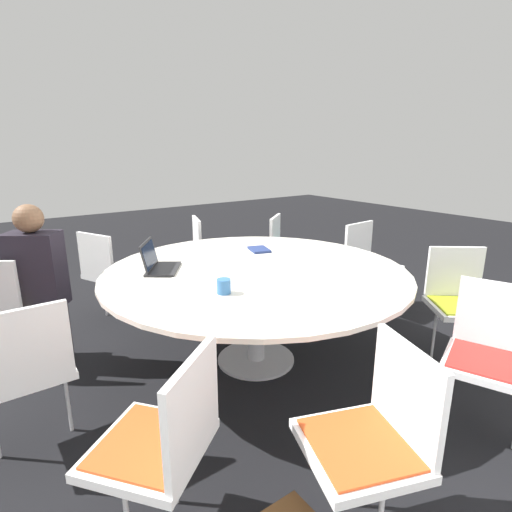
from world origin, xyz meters
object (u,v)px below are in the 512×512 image
chair_2 (164,436)px  chair_8 (209,249)px  chair_7 (286,248)px  person_0 (38,273)px  chair_3 (375,430)px  spiral_notebook (259,249)px  chair_1 (25,364)px  coffee_cup (224,286)px  chair_5 (459,296)px  chair_9 (109,268)px  chair_0 (2,302)px  laptop (157,263)px  chair_6 (368,259)px  chair_4 (491,348)px

chair_2 → chair_8: size_ratio=1.00×
chair_7 → person_0: person_0 is taller
chair_3 → spiral_notebook: (-0.80, -1.88, 0.22)m
chair_1 → chair_7: same height
coffee_cup → chair_8: bearing=-116.4°
chair_5 → chair_9: same height
chair_0 → chair_2: (-0.40, 1.96, 0.00)m
coffee_cup → chair_0: bearing=-48.7°
chair_2 → coffee_cup: chair_2 is taller
chair_2 → laptop: bearing=29.8°
laptop → chair_5: bearing=-90.7°
chair_1 → chair_6: (-3.04, -0.28, 0.00)m
chair_4 → chair_9: (1.29, -2.77, 0.00)m
chair_8 → laptop: (1.01, 1.07, 0.27)m
person_0 → coffee_cup: 1.47m
chair_5 → coffee_cup: chair_5 is taller
chair_1 → chair_8: 2.49m
chair_0 → chair_2: 2.00m
chair_8 → person_0: (1.73, 0.57, 0.19)m
chair_6 → chair_5: bearing=71.4°
chair_6 → chair_7: bearing=-70.2°
chair_4 → coffee_cup: size_ratio=9.62×
chair_1 → person_0: bearing=76.7°
chair_0 → person_0: bearing=19.1°
person_0 → chair_9: bearing=70.9°
chair_4 → laptop: (1.19, -1.80, 0.27)m
chair_4 → spiral_notebook: bearing=-12.4°
chair_4 → spiral_notebook: 1.86m
chair_2 → laptop: size_ratio=2.15×
chair_3 → chair_5: same height
chair_3 → chair_4: 1.07m
chair_3 → person_0: size_ratio=0.71×
chair_9 → spiral_notebook: 1.41m
chair_7 → laptop: laptop is taller
chair_7 → chair_1: bearing=-16.7°
chair_2 → chair_4: 1.80m
chair_3 → chair_8: bearing=3.4°
chair_0 → chair_7: 2.69m
chair_3 → person_0: (0.84, -2.35, 0.19)m
chair_4 → chair_6: bearing=-50.4°
chair_9 → chair_1: bearing=-54.1°
chair_6 → chair_7: size_ratio=1.00×
chair_7 → chair_8: 0.85m
person_0 → laptop: person_0 is taller
laptop → coffee_cup: (-0.14, 0.69, -0.01)m
chair_2 → chair_8: bearing=19.1°
chair_4 → coffee_cup: (1.05, -1.11, 0.26)m
chair_6 → coffee_cup: bearing=9.1°
chair_0 → spiral_notebook: 1.98m
chair_5 → laptop: size_ratio=2.15×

